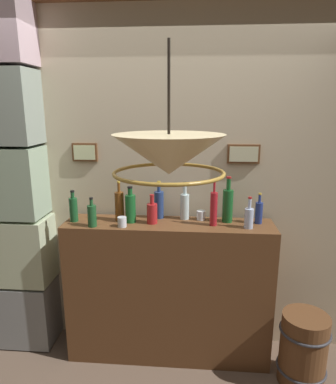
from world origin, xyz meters
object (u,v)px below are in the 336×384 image
(wooden_barrel, at_px, (303,349))
(liquor_bottle_tequila, at_px, (214,208))
(glass_tumbler_rocks, at_px, (201,215))
(liquor_bottle_vodka, at_px, (131,208))
(liquor_bottle_whiskey, at_px, (249,217))
(liquor_bottle_mezcal, at_px, (73,209))
(liquor_bottle_vermouth, at_px, (92,215))
(pendant_lamp, at_px, (169,156))
(liquor_bottle_bourbon, at_px, (119,206))
(glass_tumbler_highball, at_px, (122,222))
(liquor_bottle_rum, at_px, (228,205))
(liquor_bottle_port, at_px, (185,205))
(liquor_bottle_sherry, at_px, (259,212))
(liquor_bottle_amaro, at_px, (152,213))
(liquor_bottle_brandy, at_px, (159,204))

(wooden_barrel, bearing_deg, liquor_bottle_tequila, 162.49)
(glass_tumbler_rocks, bearing_deg, liquor_bottle_vodka, -169.49)
(liquor_bottle_whiskey, distance_m, liquor_bottle_mezcal, 1.28)
(liquor_bottle_vermouth, xyz_separation_m, glass_tumbler_rocks, (0.78, 0.21, -0.05))
(liquor_bottle_whiskey, height_order, pendant_lamp, pendant_lamp)
(liquor_bottle_vodka, bearing_deg, liquor_bottle_bourbon, 160.73)
(liquor_bottle_mezcal, xyz_separation_m, glass_tumbler_highball, (0.39, -0.09, -0.06))
(liquor_bottle_rum, bearing_deg, liquor_bottle_port, 172.84)
(wooden_barrel, bearing_deg, liquor_bottle_vodka, 169.77)
(liquor_bottle_tequila, xyz_separation_m, glass_tumbler_highball, (-0.65, -0.08, -0.09))
(liquor_bottle_bourbon, xyz_separation_m, liquor_bottle_sherry, (1.03, 0.02, -0.03))
(liquor_bottle_amaro, height_order, liquor_bottle_bourbon, liquor_bottle_bourbon)
(liquor_bottle_brandy, relative_size, liquor_bottle_port, 1.01)
(liquor_bottle_bourbon, distance_m, liquor_bottle_tequila, 0.70)
(liquor_bottle_bourbon, relative_size, liquor_bottle_mezcal, 1.27)
(liquor_bottle_rum, relative_size, glass_tumbler_rocks, 4.85)
(liquor_bottle_port, bearing_deg, liquor_bottle_whiskey, -20.11)
(liquor_bottle_vermouth, xyz_separation_m, liquor_bottle_rum, (0.97, 0.18, 0.05))
(liquor_bottle_vermouth, bearing_deg, liquor_bottle_vodka, 24.25)
(liquor_bottle_sherry, xyz_separation_m, glass_tumbler_rocks, (-0.42, 0.05, -0.05))
(liquor_bottle_rum, height_order, liquor_bottle_port, liquor_bottle_rum)
(liquor_bottle_amaro, bearing_deg, glass_tumbler_highball, -155.22)
(liquor_bottle_whiskey, relative_size, liquor_bottle_sherry, 0.99)
(glass_tumbler_rocks, distance_m, wooden_barrel, 1.19)
(liquor_bottle_brandy, bearing_deg, liquor_bottle_vermouth, -152.74)
(liquor_bottle_tequila, xyz_separation_m, liquor_bottle_vodka, (-0.61, 0.02, -0.02))
(liquor_bottle_sherry, xyz_separation_m, liquor_bottle_mezcal, (-1.37, -0.07, 0.01))
(liquor_bottle_tequila, bearing_deg, liquor_bottle_mezcal, 179.73)
(liquor_bottle_vodka, bearing_deg, glass_tumbler_rocks, 10.51)
(pendant_lamp, xyz_separation_m, wooden_barrel, (0.90, 0.75, -1.48))
(liquor_bottle_rum, bearing_deg, pendant_lamp, -108.80)
(wooden_barrel, bearing_deg, pendant_lamp, -140.34)
(liquor_bottle_amaro, relative_size, liquor_bottle_vodka, 0.80)
(liquor_bottle_port, bearing_deg, liquor_bottle_bourbon, -171.02)
(liquor_bottle_whiskey, relative_size, pendant_lamp, 0.42)
(liquor_bottle_vodka, bearing_deg, liquor_bottle_mezcal, -177.76)
(liquor_bottle_tequila, bearing_deg, glass_tumbler_rocks, 126.49)
(liquor_bottle_port, distance_m, glass_tumbler_highball, 0.49)
(liquor_bottle_brandy, height_order, liquor_bottle_tequila, liquor_bottle_tequila)
(liquor_bottle_bourbon, relative_size, glass_tumbler_highball, 4.23)
(liquor_bottle_brandy, distance_m, wooden_barrel, 1.47)
(liquor_bottle_rum, relative_size, pendant_lamp, 0.64)
(glass_tumbler_rocks, height_order, glass_tumbler_highball, glass_tumbler_highball)
(liquor_bottle_whiskey, bearing_deg, wooden_barrel, -22.44)
(liquor_bottle_rum, bearing_deg, liquor_bottle_bourbon, -177.39)
(pendant_lamp, bearing_deg, glass_tumbler_highball, 114.93)
(liquor_bottle_tequila, distance_m, liquor_bottle_vodka, 0.61)
(liquor_bottle_whiskey, relative_size, liquor_bottle_port, 0.79)
(pendant_lamp, bearing_deg, liquor_bottle_mezcal, 129.46)
(liquor_bottle_port, height_order, wooden_barrel, liquor_bottle_port)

